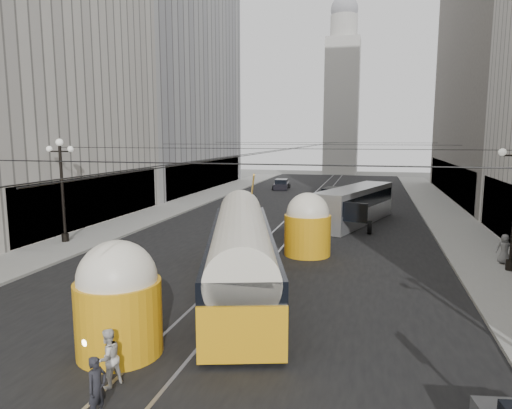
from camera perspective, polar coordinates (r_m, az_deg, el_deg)
The scene contains 16 objects.
road at distance 39.56m, azimuth 5.61°, elevation -1.24°, with size 20.00×85.00×0.02m, color black.
sidewalk_left at distance 46.17m, azimuth -8.58°, elevation 0.19°, with size 4.00×72.00×0.15m, color gray.
sidewalk_right at distance 43.00m, azimuth 22.37°, elevation -0.96°, with size 4.00×72.00×0.15m, color gray.
rail_left at distance 39.68m, azimuth 4.54°, elevation -1.20°, with size 0.12×85.00×0.04m, color gray.
rail_right at distance 39.45m, azimuth 6.68°, elevation -1.28°, with size 0.12×85.00×0.04m, color gray.
building_left_far at distance 60.43m, azimuth -11.55°, elevation 15.58°, with size 12.60×28.60×28.60m.
distant_tower at distance 86.66m, azimuth 10.72°, elevation 13.81°, with size 6.00×6.00×31.36m.
lamppost_left_mid at distance 30.48m, azimuth -23.09°, elevation 2.35°, with size 1.86×0.44×6.37m.
catenary at distance 37.99m, azimuth 5.68°, elevation 7.28°, with size 25.00×72.00×0.23m.
streetcar at distance 19.81m, azimuth -1.88°, elevation -5.76°, with size 6.52×15.85×3.60m.
city_bus at distance 35.86m, azimuth 12.29°, elevation 0.10°, with size 5.73×11.47×2.81m.
sedan_white_far at distance 47.06m, azimuth 9.63°, elevation 1.08°, with size 2.84×5.11×1.53m.
sedan_dark_far at distance 58.40m, azimuth 3.20°, elevation 2.49°, with size 2.13×4.28×1.30m.
pedestrian_crossing_a at distance 12.14m, azimuth -19.25°, elevation -20.83°, with size 0.56×0.37×1.54m, color black.
pedestrian_crossing_b at distance 13.38m, azimuth -18.02°, elevation -17.76°, with size 0.78×0.60×1.60m, color beige.
pedestrian_sidewalk_right at distance 26.76m, azimuth 28.63°, elevation -4.90°, with size 0.75×0.46×1.54m, color slate.
Camera 1 is at (5.89, -6.05, 6.61)m, focal length 32.00 mm.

